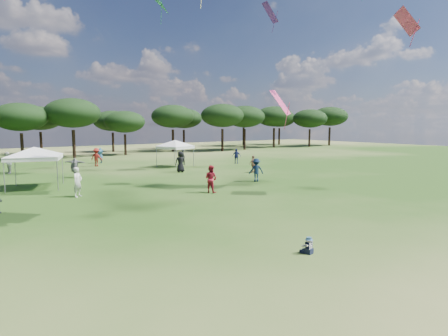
% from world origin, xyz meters
% --- Properties ---
extents(ground, '(140.00, 140.00, 0.00)m').
position_xyz_m(ground, '(0.00, 0.00, 0.00)').
color(ground, '#2C4F17').
rests_on(ground, ground).
extents(tree_line, '(108.78, 17.63, 7.77)m').
position_xyz_m(tree_line, '(2.39, 47.41, 5.42)').
color(tree_line, black).
rests_on(tree_line, ground).
extents(tent_left, '(6.21, 6.21, 3.09)m').
position_xyz_m(tent_left, '(-4.76, 21.62, 2.66)').
color(tent_left, gray).
rests_on(tent_left, ground).
extents(tent_right, '(5.33, 5.33, 3.00)m').
position_xyz_m(tent_right, '(8.87, 27.37, 2.58)').
color(tent_right, gray).
rests_on(tent_right, ground).
extents(toddler, '(0.40, 0.44, 0.56)m').
position_xyz_m(toddler, '(0.38, 2.20, 0.25)').
color(toddler, black).
rests_on(toddler, ground).
extents(festival_crowd, '(28.81, 23.67, 1.90)m').
position_xyz_m(festival_crowd, '(0.13, 24.89, 0.88)').
color(festival_crowd, '#9B6A54').
rests_on(festival_crowd, ground).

